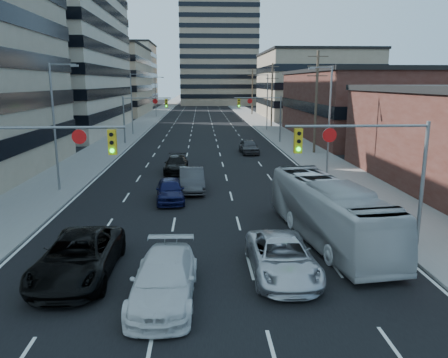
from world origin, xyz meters
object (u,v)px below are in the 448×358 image
Objects in this scene: black_pickup at (78,257)px; transit_bus at (329,211)px; white_van at (164,279)px; sedan_blue at (170,190)px; silver_suv at (282,257)px.

transit_bus is (11.20, 3.59, 0.65)m from black_pickup.
white_van is 9.53m from transit_bus.
sedan_blue is (-0.72, 13.49, -0.03)m from white_van.
white_van is at bearing -150.72° from transit_bus.
white_van reaches higher than silver_suv.
sedan_blue is at bearing 94.98° from white_van.
silver_suv is (4.61, 1.89, -0.03)m from white_van.
silver_suv is at bearing -1.04° from black_pickup.
black_pickup is 1.13× the size of silver_suv.
silver_suv is at bearing -135.70° from transit_bus.
black_pickup is at bearing -109.16° from sedan_blue.
sedan_blue is at bearing 76.28° from black_pickup.
black_pickup is 4.17m from white_van.
black_pickup is 1.12× the size of white_van.
white_van is at bearing -91.91° from sedan_blue.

